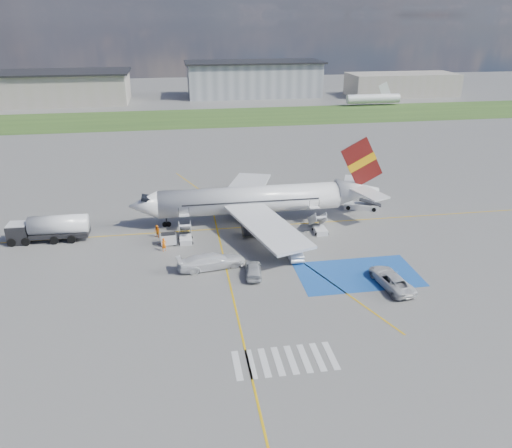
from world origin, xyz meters
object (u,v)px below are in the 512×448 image
object	(u,v)px
fuel_tanker	(50,230)
belt_loader	(361,206)
gpu_cart	(169,240)
van_white_a	(391,278)
van_white_b	(211,259)
car_silver_b	(294,251)
airliner	(260,199)
car_silver_a	(253,269)

from	to	relation	value
fuel_tanker	belt_loader	size ratio (longest dim) A/B	1.79
gpu_cart	van_white_a	world-z (taller)	van_white_a
fuel_tanker	van_white_b	world-z (taller)	fuel_tanker
car_silver_b	belt_loader	bearing A→B (deg)	-133.97
belt_loader	van_white_a	size ratio (longest dim) A/B	1.05
belt_loader	car_silver_b	bearing A→B (deg)	-113.23
gpu_cart	van_white_b	bearing A→B (deg)	-58.81
fuel_tanker	car_silver_b	distance (m)	32.57
gpu_cart	van_white_a	distance (m)	28.62
airliner	car_silver_a	world-z (taller)	airliner
belt_loader	van_white_a	distance (m)	23.98
gpu_cart	van_white_b	world-z (taller)	van_white_b
airliner	car_silver_a	xyz separation A→B (m)	(-3.58, -16.32, -2.60)
car_silver_b	van_white_b	world-z (taller)	van_white_b
belt_loader	van_white_a	bearing A→B (deg)	-81.52
belt_loader	car_silver_a	world-z (taller)	belt_loader
car_silver_b	car_silver_a	bearing A→B (deg)	35.08
gpu_cart	car_silver_a	xyz separation A→B (m)	(9.65, -10.13, 0.06)
belt_loader	airliner	bearing A→B (deg)	-151.00
fuel_tanker	belt_loader	world-z (taller)	fuel_tanker
van_white_a	car_silver_b	bearing A→B (deg)	-49.81
fuel_tanker	van_white_a	world-z (taller)	fuel_tanker
gpu_cart	car_silver_a	world-z (taller)	gpu_cart
airliner	van_white_a	size ratio (longest dim) A/B	6.67
van_white_a	fuel_tanker	bearing A→B (deg)	-31.19
airliner	car_silver_a	bearing A→B (deg)	-102.37
airliner	van_white_b	xyz separation A→B (m)	(-8.21, -13.58, -2.20)
airliner	van_white_a	world-z (taller)	airliner
fuel_tanker	car_silver_b	bearing A→B (deg)	-16.66
airliner	car_silver_b	xyz separation A→B (m)	(2.11, -12.39, -2.61)
airliner	car_silver_b	bearing A→B (deg)	-80.35
airliner	van_white_b	world-z (taller)	airliner
fuel_tanker	van_white_a	size ratio (longest dim) A/B	1.88
gpu_cart	car_silver_a	distance (m)	13.99
belt_loader	car_silver_a	size ratio (longest dim) A/B	1.24
airliner	van_white_a	distance (m)	24.02
van_white_b	gpu_cart	bearing A→B (deg)	25.77
car_silver_b	van_white_b	bearing A→B (deg)	7.04
car_silver_b	van_white_b	xyz separation A→B (m)	(-10.31, -1.19, 0.41)
fuel_tanker	van_white_b	distance (m)	23.54
car_silver_a	car_silver_b	bearing A→B (deg)	-138.44
fuel_tanker	van_white_b	size ratio (longest dim) A/B	1.70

